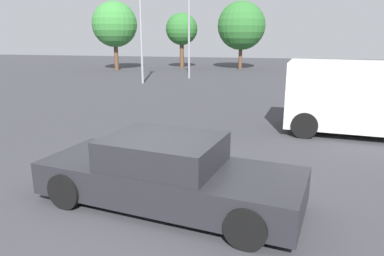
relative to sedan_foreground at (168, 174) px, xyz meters
name	(u,v)px	position (x,y,z in m)	size (l,w,h in m)	color
ground_plane	(160,202)	(-0.17, 0.02, -0.58)	(80.00, 80.00, 0.00)	#38383D
sedan_foreground	(168,174)	(0.00, 0.00, 0.00)	(4.86, 2.58, 1.25)	#232328
dog	(139,140)	(-1.59, 2.89, -0.31)	(0.46, 0.62, 0.43)	beige
van_white	(373,97)	(4.72, 5.66, 0.59)	(5.13, 2.78, 2.15)	silver
pedestrian	(327,87)	(3.93, 8.96, 0.37)	(0.56, 0.31, 1.60)	gray
light_post_near	(140,13)	(-5.77, 15.28, 3.52)	(0.44, 0.44, 5.97)	gray
light_post_mid	(189,17)	(-3.54, 18.35, 3.37)	(0.44, 0.44, 5.72)	gray
tree_back_left	(182,29)	(-5.64, 25.20, 2.68)	(2.66, 2.66, 4.62)	brown
tree_back_center	(115,24)	(-10.58, 22.69, 3.05)	(3.60, 3.60, 5.44)	brown
tree_back_right	(241,26)	(-0.65, 25.40, 2.96)	(3.92, 3.92, 5.50)	brown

